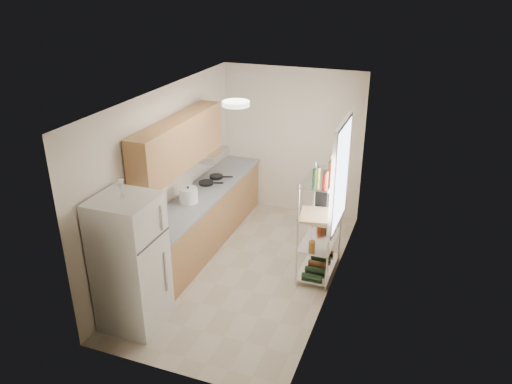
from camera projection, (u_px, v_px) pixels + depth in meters
room at (246, 189)px, 6.85m from camera, size 2.52×4.42×2.62m
counter_run at (202, 220)px, 7.86m from camera, size 0.63×3.51×0.90m
upper_cabinets at (179, 143)px, 7.06m from camera, size 0.33×2.20×0.72m
range_hood at (208, 154)px, 7.90m from camera, size 0.50×0.60×0.12m
window at (340, 175)px, 6.66m from camera, size 0.06×1.00×1.46m
bakers_rack at (322, 204)px, 6.86m from camera, size 0.45×0.90×1.73m
ceiling_dome at (236, 103)px, 6.07m from camera, size 0.34×0.34×0.05m
refrigerator at (130, 263)px, 5.96m from camera, size 0.70×0.70×1.71m
wine_glass_a at (122, 188)px, 5.63m from camera, size 0.07×0.07×0.20m
wine_glass_b at (121, 191)px, 5.57m from camera, size 0.07×0.07×0.19m
rice_cooker at (188, 195)px, 7.37m from camera, size 0.28×0.28×0.22m
frying_pan_large at (206, 183)px, 8.03m from camera, size 0.30×0.30×0.04m
frying_pan_small at (216, 177)px, 8.26m from camera, size 0.28×0.28×0.05m
cutting_board at (315, 215)px, 6.73m from camera, size 0.46×0.55×0.03m
espresso_machine at (324, 195)px, 7.01m from camera, size 0.19×0.26×0.29m
storage_bag at (321, 223)px, 7.36m from camera, size 0.13×0.15×0.15m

